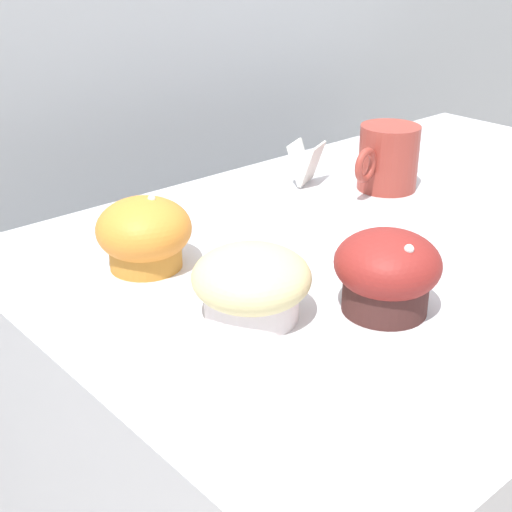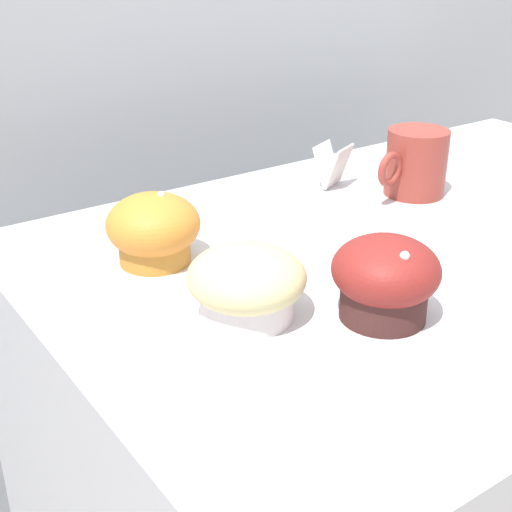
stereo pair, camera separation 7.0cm
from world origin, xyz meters
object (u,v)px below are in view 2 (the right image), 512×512
muffin_back_right (385,278)px  serving_plate (304,231)px  muffin_front_center (154,229)px  muffin_back_left (247,283)px  coffee_cup (416,161)px

muffin_back_right → serving_plate: muffin_back_right is taller
muffin_front_center → muffin_back_left: size_ratio=0.91×
muffin_front_center → coffee_cup: bearing=-1.7°
muffin_front_center → muffin_back_right: bearing=-63.1°
coffee_cup → muffin_back_left: bearing=-158.8°
muffin_front_center → muffin_back_left: muffin_front_center is taller
muffin_back_right → coffee_cup: bearing=39.0°
coffee_cup → muffin_back_right: bearing=-141.0°
muffin_back_left → coffee_cup: (0.38, 0.15, 0.01)m
coffee_cup → serving_plate: coffee_cup is taller
muffin_back_right → serving_plate: bearing=72.4°
muffin_back_left → muffin_back_right: bearing=-35.6°
muffin_front_center → serving_plate: 0.19m
coffee_cup → serving_plate: (-0.21, -0.02, -0.04)m
muffin_front_center → coffee_cup: coffee_cup is taller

